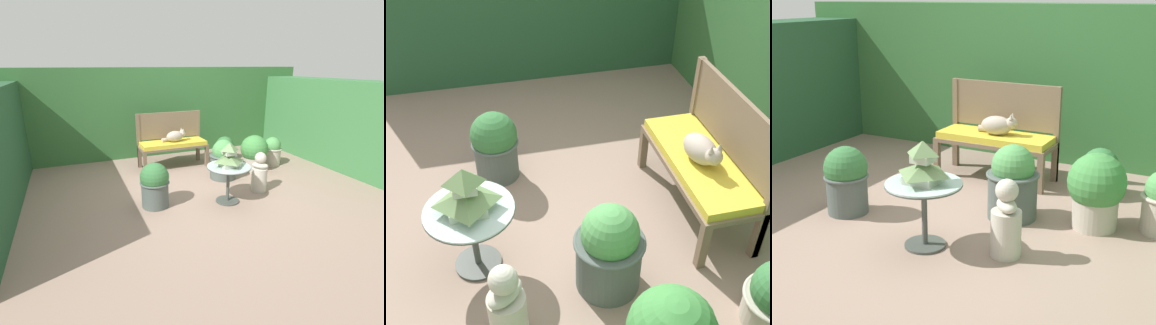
% 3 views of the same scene
% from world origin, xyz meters
% --- Properties ---
extents(ground, '(30.00, 30.00, 0.00)m').
position_xyz_m(ground, '(0.00, 0.00, 0.00)').
color(ground, gray).
extents(foliage_hedge_left, '(0.70, 3.50, 1.56)m').
position_xyz_m(foliage_hedge_left, '(-2.85, 0.15, 0.78)').
color(foliage_hedge_left, '#234C2D').
rests_on(foliage_hedge_left, ground).
extents(garden_bench, '(1.23, 0.47, 0.48)m').
position_xyz_m(garden_bench, '(-0.08, 1.07, 0.41)').
color(garden_bench, brown).
rests_on(garden_bench, ground).
extents(bench_backrest, '(1.23, 0.06, 0.99)m').
position_xyz_m(bench_backrest, '(-0.08, 1.28, 0.69)').
color(bench_backrest, brown).
rests_on(bench_backrest, ground).
extents(cat, '(0.45, 0.25, 0.23)m').
position_xyz_m(cat, '(-0.04, 1.05, 0.58)').
color(cat, '#A89989').
rests_on(cat, garden_bench).
extents(patio_table, '(0.59, 0.59, 0.52)m').
position_xyz_m(patio_table, '(0.13, -0.63, 0.41)').
color(patio_table, '#424742').
rests_on(patio_table, ground).
extents(pagoda_birdhouse, '(0.32, 0.32, 0.32)m').
position_xyz_m(pagoda_birdhouse, '(0.13, -0.63, 0.66)').
color(pagoda_birdhouse, '#B2BCA8').
rests_on(pagoda_birdhouse, patio_table).
extents(garden_bust, '(0.26, 0.27, 0.60)m').
position_xyz_m(garden_bust, '(0.74, -0.48, 0.27)').
color(garden_bust, '#B7B2A3').
rests_on(garden_bust, ground).
extents(potted_plant_bench_right, '(0.39, 0.39, 0.61)m').
position_xyz_m(potted_plant_bench_right, '(-0.84, -0.39, 0.31)').
color(potted_plant_bench_right, '#4C5651').
rests_on(potted_plant_bench_right, ground).
extents(potted_plant_path_edge, '(0.46, 0.46, 0.66)m').
position_xyz_m(potted_plant_path_edge, '(0.49, 0.20, 0.32)').
color(potted_plant_path_edge, '#4C5651').
rests_on(potted_plant_path_edge, ground).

